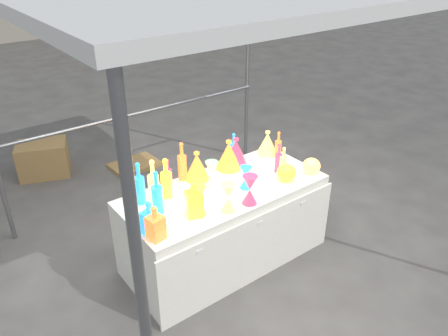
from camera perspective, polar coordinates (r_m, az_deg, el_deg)
ground at (r=4.21m, az=0.00°, el=-11.46°), size 80.00×80.00×0.00m
display_table at (r=3.98m, az=0.08°, el=-7.38°), size 1.84×0.83×0.75m
cardboard_box_closed at (r=5.90m, az=-22.50°, el=1.12°), size 0.70×0.61×0.43m
cardboard_box_flat at (r=5.83m, az=-11.59°, el=0.43°), size 0.62×0.46×0.05m
bottle_1 at (r=3.56m, az=-11.01°, el=-1.92°), size 0.11×0.11×0.37m
bottle_2 at (r=3.85m, az=-5.50°, el=0.89°), size 0.10×0.10×0.36m
bottle_3 at (r=3.75m, az=-7.36°, el=-0.72°), size 0.08×0.08×0.28m
bottle_4 at (r=3.54m, az=-9.22°, el=-1.74°), size 0.11×0.11×0.39m
bottle_5 at (r=3.37m, az=-12.18°, el=-4.40°), size 0.08×0.08×0.32m
bottle_6 at (r=3.60m, az=-7.57°, el=-1.31°), size 0.10×0.10×0.36m
bottle_7 at (r=3.40m, az=-8.75°, el=-3.16°), size 0.10×0.10×0.37m
decanter_0 at (r=3.36m, az=-3.95°, el=-4.06°), size 0.16×0.16×0.29m
decanter_1 at (r=3.15m, az=-8.96°, el=-7.07°), size 0.13×0.13×0.27m
decanter_2 at (r=3.22m, az=-9.68°, el=-6.39°), size 0.14×0.14×0.27m
hourglass_0 at (r=3.39m, az=-3.86°, el=-4.60°), size 0.13×0.13×0.22m
hourglass_1 at (r=3.52m, az=3.39°, el=-2.85°), size 0.15×0.15×0.25m
hourglass_2 at (r=3.42m, az=0.58°, el=-3.90°), size 0.15×0.15×0.24m
hourglass_3 at (r=3.77m, az=-1.58°, el=-0.74°), size 0.14×0.14×0.23m
hourglass_4 at (r=3.39m, az=-3.35°, el=-4.25°), size 0.16×0.16×0.24m
hourglass_5 at (r=3.74m, az=2.85°, el=-1.25°), size 0.12×0.12×0.21m
globe_0 at (r=3.90m, az=8.16°, el=-0.73°), size 0.21×0.21×0.14m
globe_1 at (r=4.07m, az=11.34°, el=0.17°), size 0.18×0.18×0.13m
lampshade_0 at (r=4.04m, az=0.63°, el=1.76°), size 0.28×0.28×0.28m
lampshade_1 at (r=3.87m, az=-3.55°, el=0.31°), size 0.27×0.27×0.27m
lampshade_2 at (r=4.10m, az=1.55°, el=2.12°), size 0.30×0.30×0.28m
lampshade_3 at (r=4.34m, az=5.68°, el=3.31°), size 0.27×0.27×0.24m
bottle_8 at (r=4.17m, az=1.27°, el=2.73°), size 0.08×0.08×0.29m
bottle_9 at (r=4.27m, az=7.10°, el=3.05°), size 0.07×0.07×0.27m
bottle_10 at (r=4.01m, az=7.15°, el=1.31°), size 0.07×0.07×0.28m
bottle_11 at (r=3.95m, az=7.75°, el=0.87°), size 0.08×0.08×0.28m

